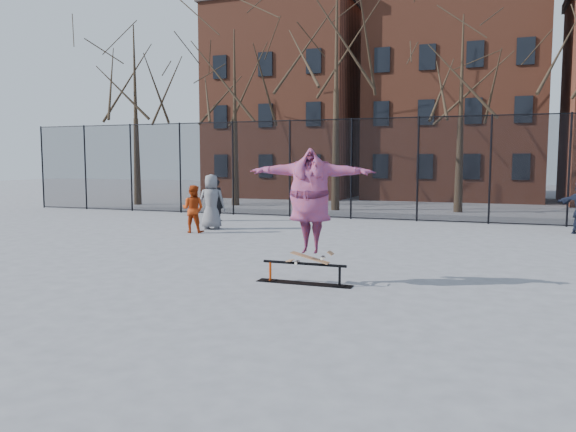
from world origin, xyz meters
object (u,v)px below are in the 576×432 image
(skater, at_px, (310,206))
(bystander_red, at_px, (193,209))
(bystander_black, at_px, (216,200))
(skate_rail, at_px, (304,275))
(bystander_grey, at_px, (211,202))
(skateboard, at_px, (310,260))

(skater, distance_m, bystander_red, 8.43)
(skater, height_order, bystander_black, skater)
(skate_rail, distance_m, bystander_grey, 9.04)
(skateboard, distance_m, bystander_grey, 9.09)
(skater, xyz_separation_m, bystander_grey, (-5.79, 6.99, -0.55))
(bystander_grey, bearing_deg, skate_rail, 113.99)
(bystander_black, bearing_deg, skater, 127.63)
(skateboard, xyz_separation_m, bystander_red, (-5.92, 5.96, 0.31))
(skater, height_order, bystander_grey, skater)
(bystander_grey, bearing_deg, bystander_red, 68.14)
(skate_rail, relative_size, skater, 0.78)
(skateboard, xyz_separation_m, skater, (0.00, 0.00, 1.03))
(skate_rail, bearing_deg, bystander_red, 134.24)
(bystander_black, distance_m, bystander_red, 3.61)
(bystander_red, bearing_deg, skate_rail, 128.15)
(skate_rail, distance_m, bystander_black, 11.64)
(skate_rail, distance_m, bystander_red, 8.34)
(skater, distance_m, bystander_black, 11.71)
(skateboard, height_order, bystander_red, bystander_red)
(skateboard, distance_m, bystander_black, 11.69)
(bystander_red, bearing_deg, skateboard, 128.71)
(skate_rail, height_order, bystander_red, bystander_red)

